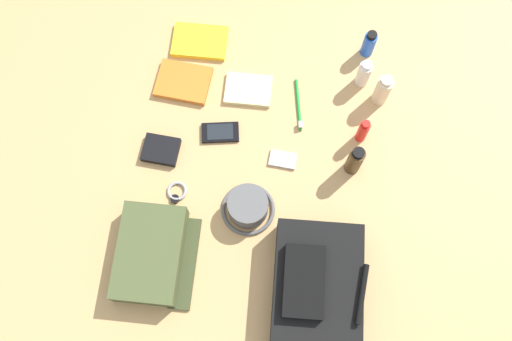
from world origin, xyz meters
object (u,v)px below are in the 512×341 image
backpack (316,287)px  sunscreen_spray (363,131)px  travel_guidebook (183,82)px  media_player (283,159)px  notepad (248,90)px  wallet (161,150)px  paperback_novel (200,42)px  toiletry_pouch (152,254)px  toothbrush (299,107)px  lotion_bottle (383,90)px  cologne_bottle (355,160)px  cell_phone (220,132)px  bucket_hat (248,207)px  toothpaste_tube (364,74)px  deodorant_spray (369,44)px  wristwatch (177,192)px

backpack → sunscreen_spray: size_ratio=3.44×
sunscreen_spray → travel_guidebook: size_ratio=0.66×
media_player → notepad: bearing=-143.7°
wallet → paperback_novel: bearing=174.9°
wallet → toiletry_pouch: bearing=9.8°
toothbrush → lotion_bottle: bearing=109.5°
toiletry_pouch → toothbrush: 0.65m
toiletry_pouch → sunscreen_spray: (-0.50, 0.54, 0.02)m
cologne_bottle → sunscreen_spray: bearing=174.1°
cell_phone → media_player: bearing=77.3°
bucket_hat → paperback_novel: bucket_hat is taller
sunscreen_spray → notepad: size_ratio=0.75×
toothpaste_tube → cologne_bottle: cologne_bottle is taller
toothbrush → media_player: bearing=-4.9°
backpack → bucket_hat: (-0.19, -0.24, -0.02)m
bucket_hat → notepad: bearing=-167.6°
backpack → travel_guidebook: (-0.57, -0.54, -0.05)m
wallet → notepad: size_ratio=0.73×
sunscreen_spray → cologne_bottle: bearing=-5.9°
lotion_bottle → toothbrush: size_ratio=0.75×
cologne_bottle → travel_guidebook: cologne_bottle is taller
deodorant_spray → lotion_bottle: lotion_bottle is taller
travel_guidebook → sunscreen_spray: bearing=83.5°
paperback_novel → bucket_hat: bearing=28.1°
backpack → bucket_hat: bearing=-129.1°
media_player → wristwatch: (0.17, -0.30, 0.00)m
lotion_bottle → travel_guidebook: (0.08, -0.63, -0.05)m
lotion_bottle → bucket_hat: bearing=-36.5°
bucket_hat → cologne_bottle: (-0.20, 0.28, 0.03)m
toiletry_pouch → lotion_bottle: size_ratio=2.30×
toiletry_pouch → travel_guidebook: bearing=-174.4°
lotion_bottle → wallet: lotion_bottle is taller
cell_phone → media_player: cell_phone is taller
lotion_bottle → cell_phone: 0.53m
paperback_novel → travel_guidebook: (0.16, -0.02, 0.00)m
paperback_novel → toothpaste_tube: bearing=86.8°
deodorant_spray → cologne_bottle: (0.41, 0.02, 0.01)m
bucket_hat → cologne_bottle: size_ratio=1.18×
backpack → toiletry_pouch: bearing=-89.5°
paperback_novel → backpack: bearing=35.7°
toiletry_pouch → cologne_bottle: size_ratio=2.17×
cell_phone → backpack: bearing=42.1°
backpack → notepad: backpack is taller
deodorant_spray → media_player: 0.48m
backpack → toiletry_pouch: 0.48m
travel_guidebook → notepad: travel_guidebook is taller
cologne_bottle → wallet: cologne_bottle is taller
wallet → travel_guidebook: bearing=176.3°
bucket_hat → wallet: 0.33m
bucket_hat → cell_phone: 0.27m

